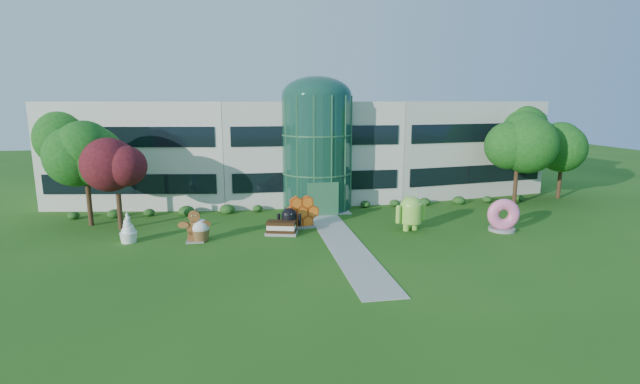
{
  "coord_description": "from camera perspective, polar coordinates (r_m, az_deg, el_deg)",
  "views": [
    {
      "loc": [
        -6.67,
        -27.75,
        9.32
      ],
      "look_at": [
        -0.76,
        6.0,
        2.6
      ],
      "focal_mm": 26.0,
      "sensor_mm": 36.0,
      "label": 1
    }
  ],
  "objects": [
    {
      "name": "building",
      "position": [
        46.47,
        -1.63,
        5.32
      ],
      "size": [
        46.0,
        15.0,
        9.3
      ],
      "primitive_type": null,
      "color": "beige",
      "rests_on": "ground"
    },
    {
      "name": "atrium",
      "position": [
        40.55,
        -0.4,
        4.84
      ],
      "size": [
        6.0,
        6.0,
        9.8
      ],
      "primitive_type": "cylinder",
      "color": "#194738",
      "rests_on": "ground"
    },
    {
      "name": "donut",
      "position": [
        36.29,
        21.57,
        -2.59
      ],
      "size": [
        2.53,
        1.6,
        2.44
      ],
      "primitive_type": null,
      "rotation": [
        0.0,
        0.0,
        -0.22
      ],
      "color": "#F55D97",
      "rests_on": "ground"
    },
    {
      "name": "tree_red",
      "position": [
        36.89,
        -23.61,
        0.29
      ],
      "size": [
        4.0,
        4.0,
        6.0
      ],
      "primitive_type": null,
      "color": "#3F0C14",
      "rests_on": "ground"
    },
    {
      "name": "cupcake",
      "position": [
        32.45,
        -14.5,
        -4.54
      ],
      "size": [
        1.5,
        1.5,
        1.55
      ],
      "primitive_type": null,
      "rotation": [
        0.0,
        0.0,
        0.18
      ],
      "color": "white",
      "rests_on": "ground"
    },
    {
      "name": "android_green",
      "position": [
        34.48,
        11.12,
        -2.25
      ],
      "size": [
        2.97,
        2.33,
        2.97
      ],
      "primitive_type": null,
      "rotation": [
        0.0,
        0.0,
        0.24
      ],
      "color": "#8BD343",
      "rests_on": "ground"
    },
    {
      "name": "ice_cream_sandwich",
      "position": [
        33.07,
        -4.78,
        -4.43
      ],
      "size": [
        2.43,
        1.64,
        0.99
      ],
      "primitive_type": null,
      "rotation": [
        0.0,
        0.0,
        -0.26
      ],
      "color": "black",
      "rests_on": "ground"
    },
    {
      "name": "trees_backdrop",
      "position": [
        41.61,
        -0.63,
        4.03
      ],
      "size": [
        52.0,
        8.0,
        8.4
      ],
      "primitive_type": null,
      "color": "#124812",
      "rests_on": "ground"
    },
    {
      "name": "froyo",
      "position": [
        33.62,
        -22.57,
        -4.05
      ],
      "size": [
        1.48,
        1.48,
        2.06
      ],
      "primitive_type": null,
      "rotation": [
        0.0,
        0.0,
        -0.28
      ],
      "color": "white",
      "rests_on": "ground"
    },
    {
      "name": "walkway",
      "position": [
        31.88,
        2.6,
        -5.88
      ],
      "size": [
        2.4,
        20.0,
        0.04
      ],
      "primitive_type": "cube",
      "color": "#9E9E93",
      "rests_on": "ground"
    },
    {
      "name": "gingerbread",
      "position": [
        32.21,
        -15.19,
        -4.09
      ],
      "size": [
        2.39,
        0.94,
        2.2
      ],
      "primitive_type": null,
      "rotation": [
        0.0,
        0.0,
        -0.01
      ],
      "color": "brown",
      "rests_on": "ground"
    },
    {
      "name": "ground",
      "position": [
        30.03,
        3.43,
        -7.01
      ],
      "size": [
        140.0,
        140.0,
        0.0
      ],
      "primitive_type": "plane",
      "color": "#215114",
      "rests_on": "ground"
    },
    {
      "name": "honeycomb",
      "position": [
        34.62,
        -2.27,
        -2.65
      ],
      "size": [
        2.92,
        1.46,
        2.19
      ],
      "primitive_type": null,
      "rotation": [
        0.0,
        0.0,
        0.17
      ],
      "color": "orange",
      "rests_on": "ground"
    },
    {
      "name": "android_black",
      "position": [
        33.59,
        -3.83,
        -3.21
      ],
      "size": [
        2.01,
        1.53,
        2.06
      ],
      "primitive_type": null,
      "rotation": [
        0.0,
        0.0,
        -0.19
      ],
      "color": "black",
      "rests_on": "ground"
    }
  ]
}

